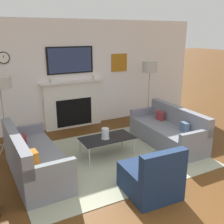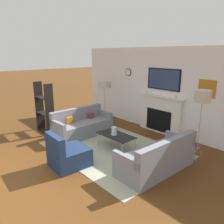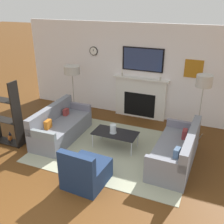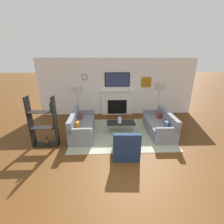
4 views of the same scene
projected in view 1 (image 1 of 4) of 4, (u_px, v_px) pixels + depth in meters
name	position (u px, v px, depth m)	size (l,w,h in m)	color
fireplace_wall	(71.00, 80.00, 6.64)	(7.50, 0.28, 2.70)	white
area_rug	(109.00, 157.00, 5.19)	(3.53, 2.65, 0.01)	#989B81
couch_left	(33.00, 160.00, 4.45)	(0.82, 1.88, 0.83)	slate
couch_right	(168.00, 132.00, 5.77)	(0.83, 1.89, 0.80)	slate
armchair	(151.00, 178.00, 3.95)	(0.76, 0.84, 0.82)	#192A49
coffee_table	(107.00, 139.00, 5.18)	(1.05, 0.55, 0.39)	black
hurricane_candle	(105.00, 134.00, 5.10)	(0.17, 0.17, 0.21)	silver
floor_lamp_right	(150.00, 68.00, 6.53)	(0.37, 0.37, 1.71)	#9E998E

